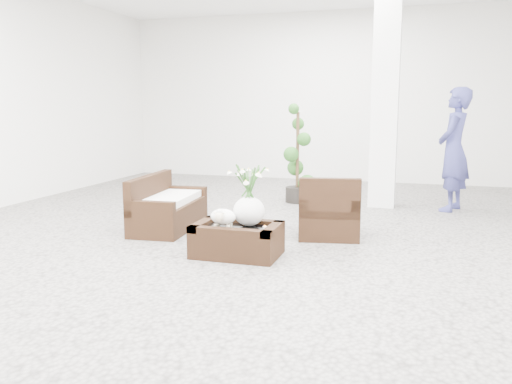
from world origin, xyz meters
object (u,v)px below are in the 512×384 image
(armchair, at_px, (329,206))
(loveseat, at_px, (169,202))
(topiary, at_px, (298,155))
(coffee_table, at_px, (237,241))

(armchair, height_order, loveseat, armchair)
(loveseat, xyz_separation_m, topiary, (1.17, 2.35, 0.44))
(topiary, bearing_deg, armchair, -67.76)
(armchair, xyz_separation_m, loveseat, (-2.05, -0.19, -0.03))
(coffee_table, relative_size, armchair, 1.19)
(coffee_table, bearing_deg, armchair, 54.67)
(armchair, bearing_deg, coffee_table, 44.37)
(armchair, bearing_deg, loveseat, -4.88)
(topiary, bearing_deg, loveseat, -116.37)
(armchair, distance_m, topiary, 2.37)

